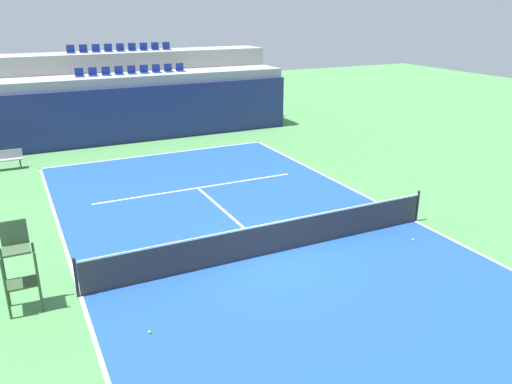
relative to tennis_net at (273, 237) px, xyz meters
name	(u,v)px	position (x,y,z in m)	size (l,w,h in m)	color
ground_plane	(272,253)	(0.00, 0.00, -0.51)	(80.00, 80.00, 0.00)	#4C8C4C
court_surface	(272,253)	(0.00, 0.00, -0.50)	(11.00, 24.00, 0.01)	#1E4C99
baseline_far	(159,154)	(0.00, 11.95, -0.50)	(11.00, 0.10, 0.00)	white
sideline_left	(81,296)	(-5.45, 0.00, -0.50)	(0.10, 24.00, 0.00)	white
sideline_right	(415,221)	(5.45, 0.00, -0.50)	(0.10, 24.00, 0.00)	white
service_line_far	(198,188)	(0.00, 6.40, -0.50)	(8.26, 0.10, 0.00)	white
centre_service_line	(230,215)	(0.00, 3.20, -0.50)	(0.10, 6.40, 0.00)	white
back_wall	(142,114)	(0.00, 14.91, 0.95)	(17.04, 0.30, 2.92)	navy
stands_tier_lower	(135,105)	(0.00, 16.26, 1.20)	(17.04, 2.40, 3.41)	#9E9E99
stands_tier_upper	(125,90)	(0.00, 18.66, 1.70)	(17.04, 2.40, 4.42)	#9E9E99
seating_row_lower	(132,72)	(0.00, 16.36, 3.02)	(5.89, 0.44, 0.44)	navy
seating_row_upper	(121,49)	(0.00, 18.76, 4.03)	(5.89, 0.44, 0.44)	navy
tennis_net	(273,237)	(0.00, 0.00, 0.00)	(11.08, 0.08, 1.07)	black
umpire_chair	(19,264)	(-6.70, 0.06, 0.68)	(0.76, 0.66, 2.20)	#334C2D
player_bench	(5,158)	(-6.81, 12.57, 0.00)	(1.50, 0.40, 0.85)	#99999E
tennis_ball_0	(150,332)	(-4.31, -2.30, -0.47)	(0.07, 0.07, 0.07)	#CCE033
tennis_ball_1	(413,240)	(4.30, -1.18, -0.47)	(0.07, 0.07, 0.07)	#CCE033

